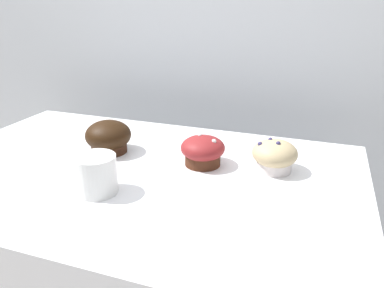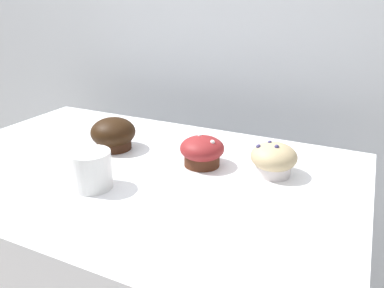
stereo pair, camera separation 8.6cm
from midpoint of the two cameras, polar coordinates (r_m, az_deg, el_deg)
wall_back at (r=1.38m, az=1.11°, el=5.16°), size 3.20×0.10×1.80m
muffin_front_center at (r=0.95m, az=-15.17°, el=0.94°), size 0.11×0.11×0.08m
muffin_back_left at (r=0.83m, az=9.60°, el=-1.83°), size 0.10×0.10×0.07m
muffin_back_right at (r=0.85m, az=-1.24°, el=-1.07°), size 0.10×0.10×0.07m
coffee_cup at (r=0.77m, az=-17.67°, el=-4.32°), size 0.11×0.09×0.08m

